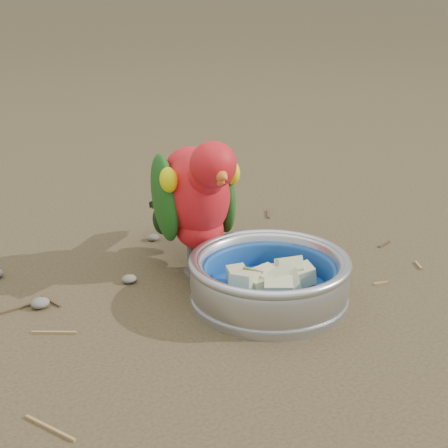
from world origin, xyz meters
TOP-DOWN VIEW (x-y plane):
  - ground at (0.00, 0.00)m, footprint 60.00×60.00m
  - food_bowl at (-0.02, 0.06)m, footprint 0.20×0.20m
  - bowl_wall at (-0.02, 0.06)m, footprint 0.20×0.20m
  - fruit_wedges at (-0.02, 0.06)m, footprint 0.12×0.12m
  - lory_parrot at (-0.05, 0.20)m, footprint 0.14×0.24m
  - ground_debris at (-0.03, 0.04)m, footprint 0.90×0.80m

SIDE VIEW (x-z plane):
  - ground at x=0.00m, z-range 0.00..0.00m
  - ground_debris at x=-0.03m, z-range 0.00..0.01m
  - food_bowl at x=-0.02m, z-range 0.00..0.02m
  - fruit_wedges at x=-0.02m, z-range 0.02..0.05m
  - bowl_wall at x=-0.02m, z-range 0.02..0.06m
  - lory_parrot at x=-0.05m, z-range 0.00..0.19m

